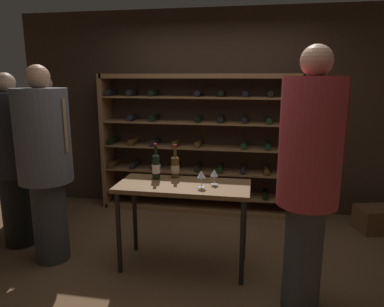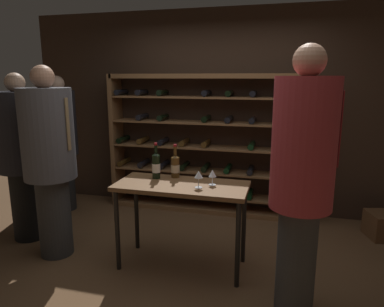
{
  "view_description": "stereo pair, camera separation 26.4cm",
  "coord_description": "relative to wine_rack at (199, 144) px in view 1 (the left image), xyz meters",
  "views": [
    {
      "loc": [
        0.55,
        -3.09,
        1.8
      ],
      "look_at": [
        -0.04,
        0.19,
        1.07
      ],
      "focal_mm": 32.87,
      "sensor_mm": 36.0,
      "label": 1
    },
    {
      "loc": [
        0.81,
        -3.03,
        1.8
      ],
      "look_at": [
        -0.04,
        0.19,
        1.07
      ],
      "focal_mm": 32.87,
      "sensor_mm": 36.0,
      "label": 2
    }
  ],
  "objects": [
    {
      "name": "person_guest_plum_blouse",
      "position": [
        -1.78,
        -1.33,
        0.08
      ],
      "size": [
        0.52,
        0.51,
        1.85
      ],
      "rotation": [
        0.0,
        0.0,
        -1.49
      ],
      "color": "black",
      "rests_on": "ground"
    },
    {
      "name": "wine_bottle_red_label",
      "position": [
        -0.21,
        -1.36,
        0.03
      ],
      "size": [
        0.08,
        0.08,
        0.35
      ],
      "color": "black",
      "rests_on": "tasting_table"
    },
    {
      "name": "person_guest_blue_shirt",
      "position": [
        -1.24,
        -1.59,
        0.12
      ],
      "size": [
        0.51,
        0.5,
        1.91
      ],
      "rotation": [
        0.0,
        0.0,
        -1.47
      ],
      "color": "#313131",
      "rests_on": "ground"
    },
    {
      "name": "ground_plane",
      "position": [
        0.17,
        -1.46,
        -0.93
      ],
      "size": [
        9.33,
        9.33,
        0.0
      ],
      "primitive_type": "plane",
      "color": "brown"
    },
    {
      "name": "person_guest_khaki",
      "position": [
        -1.91,
        -0.45,
        0.07
      ],
      "size": [
        0.43,
        0.43,
        1.82
      ],
      "rotation": [
        0.0,
        0.0,
        1.33
      ],
      "color": "black",
      "rests_on": "ground"
    },
    {
      "name": "wine_glass_stemmed_center",
      "position": [
        0.37,
        -1.44,
        0.0
      ],
      "size": [
        0.07,
        0.07,
        0.14
      ],
      "color": "silver",
      "rests_on": "tasting_table"
    },
    {
      "name": "wine_rack",
      "position": [
        0.0,
        0.0,
        0.0
      ],
      "size": [
        2.66,
        0.32,
        1.84
      ],
      "color": "brown",
      "rests_on": "ground"
    },
    {
      "name": "back_wall",
      "position": [
        0.17,
        0.21,
        0.41
      ],
      "size": [
        5.45,
        0.1,
        2.67
      ],
      "primitive_type": "cube",
      "color": "#332319",
      "rests_on": "ground"
    },
    {
      "name": "wine_crate",
      "position": [
        2.21,
        -0.29,
        -0.78
      ],
      "size": [
        0.55,
        0.45,
        0.29
      ],
      "primitive_type": "cube",
      "rotation": [
        0.0,
        0.0,
        0.26
      ],
      "color": "brown",
      "rests_on": "ground"
    },
    {
      "name": "tasting_table",
      "position": [
        0.09,
        -1.48,
        -0.2
      ],
      "size": [
        1.23,
        0.54,
        0.83
      ],
      "color": "brown",
      "rests_on": "ground"
    },
    {
      "name": "wine_glass_stemmed_right",
      "position": [
        0.27,
        -1.56,
        0.01
      ],
      "size": [
        0.08,
        0.08,
        0.16
      ],
      "color": "silver",
      "rests_on": "tasting_table"
    },
    {
      "name": "wine_bottle_amber_reserve",
      "position": [
        -0.04,
        -1.29,
        0.01
      ],
      "size": [
        0.08,
        0.08,
        0.33
      ],
      "color": "#4C3314",
      "rests_on": "tasting_table"
    },
    {
      "name": "person_bystander_red_print",
      "position": [
        1.12,
        -1.93,
        0.19
      ],
      "size": [
        0.46,
        0.45,
        2.02
      ],
      "rotation": [
        0.0,
        0.0,
        -1.56
      ],
      "color": "#313131",
      "rests_on": "ground"
    }
  ]
}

